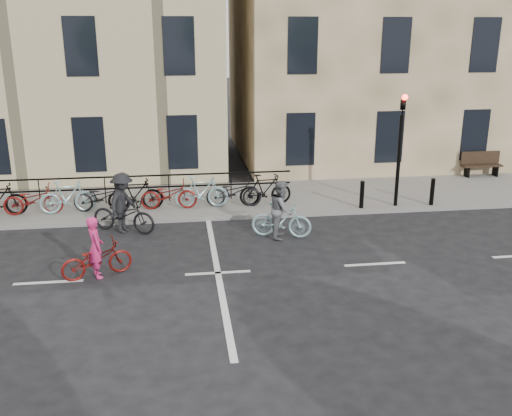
{
  "coord_description": "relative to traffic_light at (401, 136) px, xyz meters",
  "views": [
    {
      "loc": [
        -0.84,
        -12.85,
        5.68
      ],
      "look_at": [
        1.18,
        1.68,
        1.1
      ],
      "focal_mm": 40.0,
      "sensor_mm": 36.0,
      "label": 1
    }
  ],
  "objects": [
    {
      "name": "building_east",
      "position": [
        2.8,
        8.66,
        3.7
      ],
      "size": [
        14.0,
        10.0,
        12.0
      ],
      "primitive_type": "cube",
      "color": "#8B7A53",
      "rests_on": "sidewalk"
    },
    {
      "name": "bollard_west",
      "position": [
        1.2,
        -0.09,
        -1.85
      ],
      "size": [
        0.14,
        0.14,
        0.9
      ],
      "primitive_type": "cylinder",
      "color": "black",
      "rests_on": "sidewalk"
    },
    {
      "name": "bench",
      "position": [
        4.8,
        3.39,
        -1.78
      ],
      "size": [
        1.6,
        0.41,
        0.97
      ],
      "color": "black",
      "rests_on": "sidewalk"
    },
    {
      "name": "sidewalk",
      "position": [
        -10.2,
        1.66,
        -2.38
      ],
      "size": [
        46.0,
        4.0,
        0.15
      ],
      "primitive_type": "cube",
      "color": "slate",
      "rests_on": "ground"
    },
    {
      "name": "cyclist_dark",
      "position": [
        -8.7,
        -0.97,
        -1.75
      ],
      "size": [
        2.1,
        1.5,
        1.78
      ],
      "rotation": [
        0.0,
        0.0,
        1.12
      ],
      "color": "black",
      "rests_on": "ground"
    },
    {
      "name": "ground",
      "position": [
        -6.2,
        -4.34,
        -2.45
      ],
      "size": [
        120.0,
        120.0,
        0.0
      ],
      "primitive_type": "plane",
      "color": "black",
      "rests_on": "ground"
    },
    {
      "name": "cyclist_pink",
      "position": [
        -9.08,
        -4.14,
        -1.93
      ],
      "size": [
        1.8,
        1.17,
        1.51
      ],
      "rotation": [
        0.0,
        0.0,
        1.94
      ],
      "color": "maroon",
      "rests_on": "ground"
    },
    {
      "name": "bollard_east",
      "position": [
        -1.2,
        -0.09,
        -1.85
      ],
      "size": [
        0.14,
        0.14,
        0.9
      ],
      "primitive_type": "cylinder",
      "color": "black",
      "rests_on": "sidewalk"
    },
    {
      "name": "parked_bikes",
      "position": [
        -9.02,
        0.7,
        -1.81
      ],
      "size": [
        11.45,
        1.23,
        1.05
      ],
      "color": "black",
      "rests_on": "sidewalk"
    },
    {
      "name": "traffic_light",
      "position": [
        0.0,
        0.0,
        0.0
      ],
      "size": [
        0.18,
        0.3,
        3.9
      ],
      "color": "black",
      "rests_on": "sidewalk"
    },
    {
      "name": "cyclist_grey",
      "position": [
        -4.21,
        -2.05,
        -1.78
      ],
      "size": [
        1.79,
        0.98,
        1.67
      ],
      "rotation": [
        0.0,
        0.0,
        1.27
      ],
      "color": "#93BDC0",
      "rests_on": "ground"
    }
  ]
}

